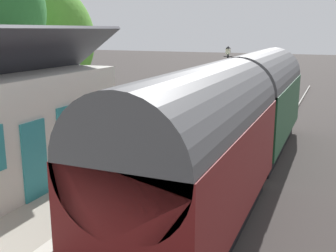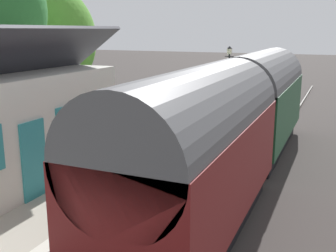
{
  "view_description": "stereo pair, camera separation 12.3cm",
  "coord_description": "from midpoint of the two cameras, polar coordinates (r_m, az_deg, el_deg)",
  "views": [
    {
      "loc": [
        -14.1,
        -4.05,
        5.21
      ],
      "look_at": [
        -0.84,
        1.5,
        1.82
      ],
      "focal_mm": 43.69,
      "sensor_mm": 36.0,
      "label": 1
    },
    {
      "loc": [
        -14.05,
        -4.16,
        5.21
      ],
      "look_at": [
        -0.84,
        1.5,
        1.82
      ],
      "focal_mm": 43.69,
      "sensor_mm": 36.0,
      "label": 2
    }
  ],
  "objects": [
    {
      "name": "ground_plane",
      "position": [
        15.56,
        6.58,
        -6.37
      ],
      "size": [
        160.0,
        160.0,
        0.0
      ],
      "primitive_type": "plane",
      "color": "#383330"
    },
    {
      "name": "platform",
      "position": [
        16.78,
        -5.47,
        -3.4
      ],
      "size": [
        32.0,
        5.33,
        0.82
      ],
      "primitive_type": "cube",
      "color": "#A39B8C",
      "rests_on": "ground"
    },
    {
      "name": "platform_edge_coping",
      "position": [
        15.66,
        2.52,
        -2.99
      ],
      "size": [
        32.0,
        0.36,
        0.02
      ],
      "primitive_type": "cube",
      "color": "beige",
      "rests_on": "platform"
    },
    {
      "name": "rail_near",
      "position": [
        15.19,
        12.49,
        -6.82
      ],
      "size": [
        52.0,
        0.08,
        0.14
      ],
      "primitive_type": "cube",
      "color": "gray",
      "rests_on": "ground"
    },
    {
      "name": "rail_far",
      "position": [
        15.49,
        7.23,
        -6.2
      ],
      "size": [
        52.0,
        0.08,
        0.14
      ],
      "primitive_type": "cube",
      "color": "gray",
      "rests_on": "ground"
    },
    {
      "name": "train",
      "position": [
        14.27,
        9.69,
        0.98
      ],
      "size": [
        16.66,
        2.73,
        4.32
      ],
      "color": "black",
      "rests_on": "ground"
    },
    {
      "name": "bench_platform_end",
      "position": [
        19.27,
        -0.5,
        1.56
      ],
      "size": [
        1.4,
        0.44,
        0.88
      ],
      "color": "#26727F",
      "rests_on": "platform"
    },
    {
      "name": "bench_by_lamp",
      "position": [
        26.12,
        6.84,
        4.57
      ],
      "size": [
        1.42,
        0.49,
        0.88
      ],
      "color": "#26727F",
      "rests_on": "platform"
    },
    {
      "name": "bench_near_building",
      "position": [
        21.52,
        3.11,
        2.78
      ],
      "size": [
        1.42,
        0.49,
        0.88
      ],
      "color": "#26727F",
      "rests_on": "platform"
    },
    {
      "name": "bench_mid_platform",
      "position": [
        16.46,
        -3.85,
        -0.52
      ],
      "size": [
        1.41,
        0.48,
        0.88
      ],
      "color": "#26727F",
      "rests_on": "platform"
    },
    {
      "name": "planter_bench_right",
      "position": [
        27.02,
        8.12,
        4.45
      ],
      "size": [
        0.99,
        0.32,
        0.63
      ],
      "color": "gray",
      "rests_on": "platform"
    },
    {
      "name": "planter_corner_building",
      "position": [
        20.5,
        -0.43,
        2.01
      ],
      "size": [
        0.52,
        0.52,
        0.79
      ],
      "color": "#9E5138",
      "rests_on": "platform"
    },
    {
      "name": "planter_edge_near",
      "position": [
        27.11,
        1.76,
        4.87
      ],
      "size": [
        0.56,
        0.56,
        0.83
      ],
      "color": "#9E5138",
      "rests_on": "platform"
    },
    {
      "name": "lamp_post_platform",
      "position": [
        23.83,
        8.67,
        8.47
      ],
      "size": [
        0.32,
        0.5,
        3.49
      ],
      "color": "black",
      "rests_on": "platform"
    },
    {
      "name": "tree_behind_building",
      "position": [
        24.17,
        -15.59,
        11.57
      ],
      "size": [
        4.75,
        4.8,
        7.62
      ],
      "color": "#4C3828",
      "rests_on": "ground"
    },
    {
      "name": "tree_distant",
      "position": [
        32.07,
        -16.27,
        11.02
      ],
      "size": [
        2.99,
        2.66,
        6.03
      ],
      "color": "#4C3828",
      "rests_on": "ground"
    }
  ]
}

